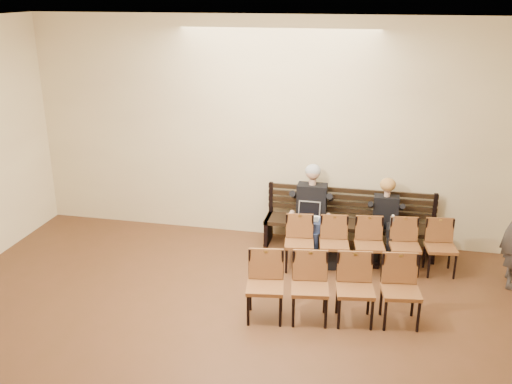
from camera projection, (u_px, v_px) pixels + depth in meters
room_walls at (187, 156)px, 4.74m from camera, size 8.02×10.01×3.51m
bench at (348, 236)px, 8.83m from camera, size 2.60×0.90×0.45m
seated_man at (311, 209)px, 8.69m from camera, size 0.56×0.77×1.34m
seated_woman at (385, 224)px, 8.51m from camera, size 0.46×0.64×1.07m
laptop at (308, 220)px, 8.54m from camera, size 0.37×0.32×0.24m
water_bottle at (392, 230)px, 8.22m from camera, size 0.09×0.09×0.23m
bag at (334, 257)px, 8.32m from camera, size 0.45×0.35×0.30m
chair_row_front at (369, 246)px, 8.11m from camera, size 2.44×0.76×0.78m
chair_row_back at (332, 290)px, 6.87m from camera, size 2.12×0.76×0.85m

